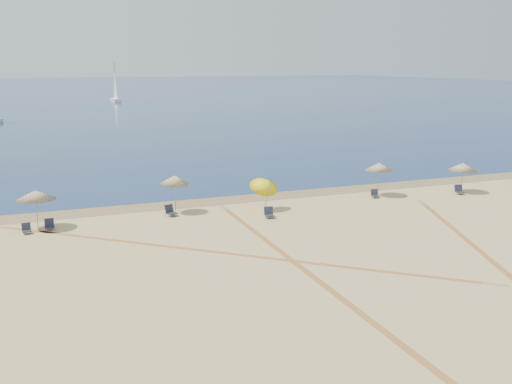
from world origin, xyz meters
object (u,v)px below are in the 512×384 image
Objects in this scene: umbrella_5 at (463,167)px; chair_3 at (171,211)px; umbrella_3 at (264,184)px; umbrella_4 at (379,167)px; chair_1 at (27,229)px; chair_6 at (459,190)px; umbrella_1 at (36,195)px; umbrella_2 at (175,180)px; chair_2 at (49,225)px; chair_5 at (375,194)px; sailboat_0 at (115,89)px; chair_4 at (269,213)px.

umbrella_5 is 2.63× the size of chair_3.
umbrella_5 is (16.20, -0.23, 0.16)m from umbrella_3.
umbrella_5 is (6.58, -1.33, -0.21)m from umbrella_4.
chair_6 reaches higher than chair_1.
chair_3 is at bearing 0.27° from umbrella_1.
umbrella_2 reaches higher than chair_2.
chair_6 is (6.58, -1.30, 0.04)m from chair_5.
umbrella_4 is 4.06× the size of chair_1.
umbrella_3 reaches higher than chair_1.
sailboat_0 reaches higher than chair_2.
chair_6 is (-0.58, -0.44, -1.68)m from umbrella_5.
chair_2 is at bearing 161.14° from chair_3.
umbrella_5 reaches higher than chair_6.
chair_1 is 30.57m from chair_6.
umbrella_3 is at bearing 86.25° from chair_4.
chair_5 is at bearing -23.97° from chair_3.
chair_4 is at bearing -12.04° from chair_1.
chair_5 is at bearing -173.07° from chair_6.
umbrella_4 reaches higher than chair_1.
umbrella_5 is at bearing -1.41° from chair_2.
chair_3 is 1.07× the size of chair_6.
umbrella_5 is 3.32× the size of chair_5.
umbrella_1 is 23.39m from chair_5.
sailboat_0 is (-6.46, 123.33, 1.06)m from umbrella_5.
umbrella_5 is at bearing 15.91° from chair_4.
umbrella_3 is 123.49m from sailboat_0.
umbrella_1 is at bearing 48.01° from chair_1.
umbrella_3 is at bearing 179.18° from umbrella_5.
umbrella_2 is at bearing 156.28° from chair_4.
umbrella_2 is 0.26× the size of sailboat_0.
sailboat_0 is (0.12, 122.01, 0.85)m from umbrella_4.
chair_1 is at bearing 179.55° from umbrella_5.
umbrella_2 is at bearing 175.16° from umbrella_5.
umbrella_4 is 2.06m from chair_5.
umbrella_3 is 4.08× the size of chair_1.
sailboat_0 is at bearing 103.13° from chair_5.
sailboat_0 is (0.70, 122.47, 2.77)m from chair_5.
umbrella_2 is 4.12× the size of chair_1.
umbrella_1 is at bearing 176.50° from umbrella_3.
umbrella_3 is 3.32× the size of chair_4.
umbrella_1 is 29.99m from chair_6.
chair_6 is (21.30, -2.29, -1.92)m from umbrella_2.
umbrella_3 reaches higher than chair_5.
chair_5 is 6.71m from chair_6.
umbrella_4 is (9.62, 1.10, 0.37)m from umbrella_3.
chair_6 is at bearing -2.95° from umbrella_1.
chair_3 is 1.26× the size of chair_5.
chair_2 reaches higher than chair_5.
umbrella_5 is 2.82× the size of chair_6.
chair_1 is 14.59m from chair_4.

